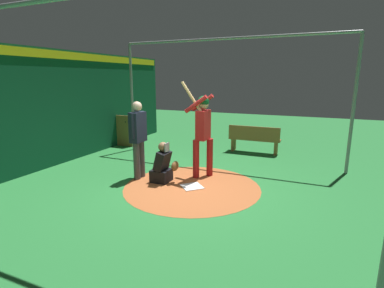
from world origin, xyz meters
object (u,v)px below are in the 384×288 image
batter (203,128)px  umpire (138,136)px  home_plate (192,186)px  catcher (163,166)px  bat_rack (121,131)px  bench (254,139)px

batter → umpire: batter is taller
home_plate → batter: size_ratio=0.19×
batter → catcher: bearing=-134.6°
home_plate → umpire: umpire is taller
batter → bat_rack: bearing=152.7°
catcher → umpire: bearing=178.6°
catcher → bench: catcher is taller
umpire → catcher: bearing=-1.4°
batter → bench: size_ratio=1.41×
bench → bat_rack: bearing=-169.7°
home_plate → umpire: 1.70m
home_plate → catcher: (-0.73, 0.05, 0.34)m
umpire → bench: umpire is taller
batter → bench: (0.64, 2.75, -0.74)m
home_plate → batter: bearing=94.2°
umpire → home_plate: bearing=-2.9°
umpire → bat_rack: umpire is taller
batter → bat_rack: size_ratio=2.12×
bat_rack → catcher: bearing=-40.4°
umpire → bench: bearing=60.2°
bench → batter: bearing=-103.1°
batter → catcher: size_ratio=2.42×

